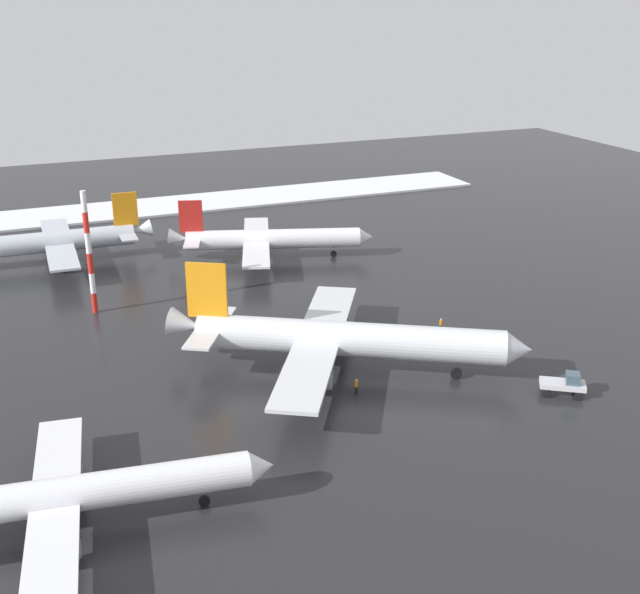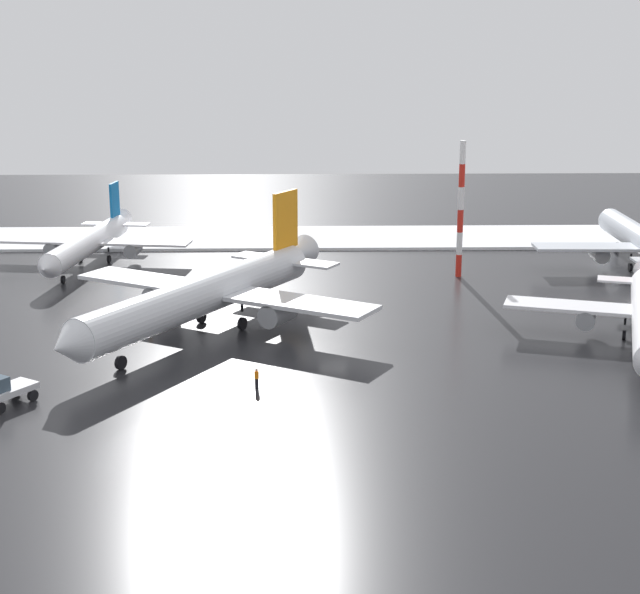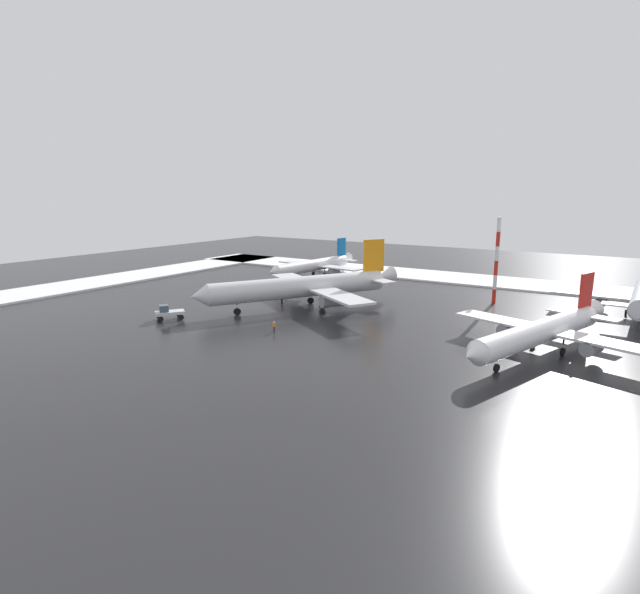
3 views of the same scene
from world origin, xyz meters
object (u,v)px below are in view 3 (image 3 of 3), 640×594
at_px(airplane_far_rear, 304,287).
at_px(ground_crew_beside_wing, 282,298).
at_px(airplane_parked_portside, 542,331).
at_px(antenna_mast, 496,261).
at_px(ground_crew_mid_apron, 274,326).
at_px(pushback_tug, 168,312).
at_px(airplane_parked_starboard, 314,265).

bearing_deg(airplane_far_rear, ground_crew_beside_wing, -65.09).
height_order(airplane_parked_portside, antenna_mast, antenna_mast).
bearing_deg(ground_crew_beside_wing, ground_crew_mid_apron, 142.06).
distance_m(pushback_tug, ground_crew_beside_wing, 21.62).
bearing_deg(airplane_parked_starboard, airplane_far_rear, 37.77).
bearing_deg(airplane_parked_portside, pushback_tug, -57.99).
bearing_deg(airplane_parked_portside, airplane_parked_starboard, -103.18).
bearing_deg(ground_crew_beside_wing, airplane_parked_portside, -169.34).
bearing_deg(airplane_far_rear, pushback_tug, -5.05).
height_order(airplane_parked_portside, airplane_parked_starboard, airplane_parked_portside).
bearing_deg(airplane_parked_starboard, airplane_parked_portside, 66.13).
relative_size(pushback_tug, antenna_mast, 0.31).
xyz_separation_m(airplane_parked_portside, airplane_parked_starboard, (58.27, -35.34, -0.20)).
bearing_deg(antenna_mast, pushback_tug, 44.99).
height_order(airplane_parked_portside, ground_crew_mid_apron, airplane_parked_portside).
relative_size(ground_crew_mid_apron, antenna_mast, 0.11).
bearing_deg(ground_crew_mid_apron, airplane_parked_starboard, -109.96).
distance_m(ground_crew_beside_wing, antenna_mast, 40.81).
distance_m(airplane_far_rear, pushback_tug, 24.02).
height_order(airplane_parked_portside, ground_crew_beside_wing, airplane_parked_portside).
relative_size(airplane_parked_portside, ground_crew_mid_apron, 18.27).
height_order(airplane_far_rear, antenna_mast, antenna_mast).
bearing_deg(pushback_tug, ground_crew_beside_wing, -168.95).
xyz_separation_m(airplane_parked_portside, antenna_mast, (12.88, -28.32, 4.95)).
relative_size(airplane_parked_portside, airplane_parked_starboard, 1.04).
xyz_separation_m(airplane_parked_starboard, pushback_tug, (-3.43, 48.97, -1.66)).
bearing_deg(pushback_tug, airplane_parked_starboard, -142.27).
relative_size(airplane_far_rear, airplane_parked_portside, 1.15).
bearing_deg(ground_crew_beside_wing, pushback_tug, 85.71).
bearing_deg(airplane_parked_starboard, antenna_mast, 88.58).
xyz_separation_m(airplane_parked_portside, ground_crew_mid_apron, (35.51, 10.20, -2.17)).
relative_size(pushback_tug, ground_crew_beside_wing, 2.95).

